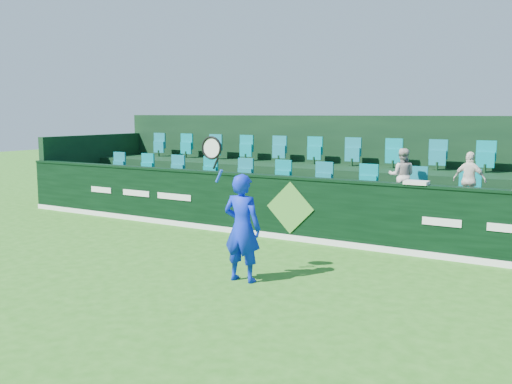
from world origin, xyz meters
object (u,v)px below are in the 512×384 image
Objects in this scene: tennis_player at (242,227)px; spectator_left at (402,176)px; towel at (416,183)px; spectator_middle at (470,180)px.

spectator_left is at bearing 72.91° from tennis_player.
spectator_middle is at bearing 56.47° from towel.
tennis_player reaches higher than spectator_middle.
spectator_middle is 1.34m from towel.
spectator_left reaches higher than towel.
spectator_left is 2.64× the size of towel.
towel is (0.61, -1.12, 0.01)m from spectator_left.
tennis_player is 5.00m from spectator_middle.
spectator_middle is 2.58× the size of towel.
tennis_player is at bearing 57.85° from spectator_left.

